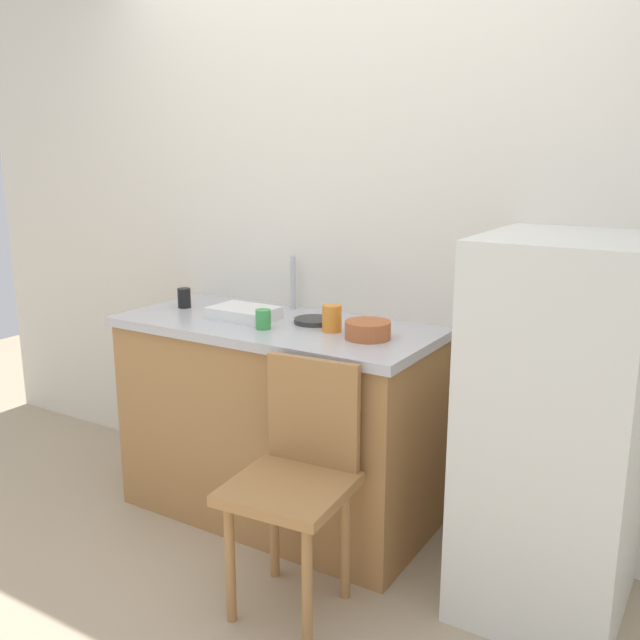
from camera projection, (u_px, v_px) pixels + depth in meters
ground_plane at (218, 601)px, 2.57m from camera, size 8.00×8.00×0.00m
back_wall at (354, 221)px, 3.09m from camera, size 4.80×0.10×2.61m
cabinet_base at (278, 425)px, 3.10m from camera, size 1.35×0.60×0.86m
countertop at (276, 326)px, 2.99m from camera, size 1.39×0.64×0.04m
faucet at (293, 283)px, 3.20m from camera, size 0.02×0.02×0.25m
refrigerator at (555, 429)px, 2.42m from camera, size 0.55×0.63×1.34m
chair at (297, 474)px, 2.46m from camera, size 0.43×0.43×0.89m
dish_tray at (244, 313)px, 3.04m from camera, size 0.28×0.20×0.05m
terracotta_bowl at (368, 330)px, 2.71m from camera, size 0.18×0.18×0.07m
hotplate at (314, 321)px, 2.96m from camera, size 0.17×0.17×0.02m
cup_green at (263, 319)px, 2.86m from camera, size 0.06×0.06×0.08m
cup_orange at (332, 318)px, 2.82m from camera, size 0.08×0.08×0.11m
cup_black at (184, 298)px, 3.25m from camera, size 0.06×0.06×0.09m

